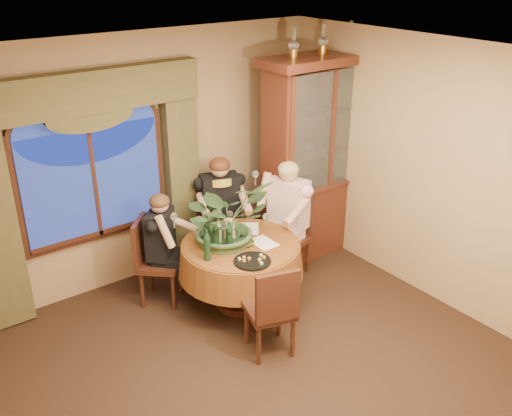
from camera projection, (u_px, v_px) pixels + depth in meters
floor at (281, 384)px, 5.11m from camera, size 5.00×5.00×0.00m
wall_back at (142, 161)px, 6.35m from camera, size 4.50×0.00×4.50m
wall_right at (457, 183)px, 5.75m from camera, size 0.00×5.00×5.00m
ceiling at (289, 68)px, 3.94m from camera, size 5.00×5.00×0.00m
window at (94, 183)px, 6.01m from camera, size 1.62×0.10×1.32m
arched_transom at (85, 111)px, 5.69m from camera, size 1.60×0.06×0.44m
drapery_right at (182, 174)px, 6.58m from camera, size 0.38×0.14×2.32m
swag_valance at (86, 92)px, 5.54m from camera, size 2.45×0.16×0.42m
dining_table at (241, 274)px, 6.11m from camera, size 1.53×1.53×0.75m
china_cabinet at (318, 158)px, 6.94m from camera, size 1.52×0.60×2.46m
oil_lamp_left at (294, 42)px, 6.12m from camera, size 0.11×0.11×0.34m
oil_lamp_center at (323, 39)px, 6.36m from camera, size 0.11×0.11×0.34m
oil_lamp_right at (351, 36)px, 6.59m from camera, size 0.11×0.11×0.34m
chair_right at (289, 237)px, 6.66m from camera, size 0.51×0.51×0.96m
chair_back_right at (218, 231)px, 6.80m from camera, size 0.52×0.52×0.96m
chair_back at (160, 262)px, 6.14m from camera, size 0.59×0.59×0.96m
chair_front_left at (269, 308)px, 5.35m from camera, size 0.52×0.52×0.96m
person_pink at (288, 218)px, 6.62m from camera, size 0.58×0.61×1.40m
person_back at (161, 247)px, 6.12m from camera, size 0.61×0.61×1.25m
person_scarf at (221, 212)px, 6.77m from camera, size 0.63×0.60×1.40m
stoneware_vase at (229, 230)px, 5.94m from camera, size 0.14×0.14×0.26m
centerpiece_plant at (225, 189)px, 5.75m from camera, size 0.90×1.00×0.78m
olive_bowl at (247, 243)px, 5.90m from camera, size 0.16×0.16×0.05m
cheese_platter at (252, 261)px, 5.58m from camera, size 0.37×0.37×0.02m
wine_bottle_0 at (207, 229)px, 5.89m from camera, size 0.07×0.07×0.33m
wine_bottle_1 at (229, 236)px, 5.74m from camera, size 0.07×0.07×0.33m
wine_bottle_2 at (207, 245)px, 5.57m from camera, size 0.07×0.07×0.33m
wine_bottle_3 at (218, 233)px, 5.80m from camera, size 0.07×0.07×0.33m
wine_bottle_4 at (216, 237)px, 5.73m from camera, size 0.07×0.07×0.33m
tasting_paper_0 at (264, 243)px, 5.95m from camera, size 0.21×0.30×0.00m
tasting_paper_1 at (249, 229)px, 6.25m from camera, size 0.35×0.37×0.00m
wine_glass_person_pink at (265, 221)px, 6.23m from camera, size 0.07×0.07×0.18m
wine_glass_person_back at (199, 233)px, 5.98m from camera, size 0.07×0.07×0.18m
wine_glass_person_scarf at (230, 218)px, 6.30m from camera, size 0.07×0.07×0.18m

